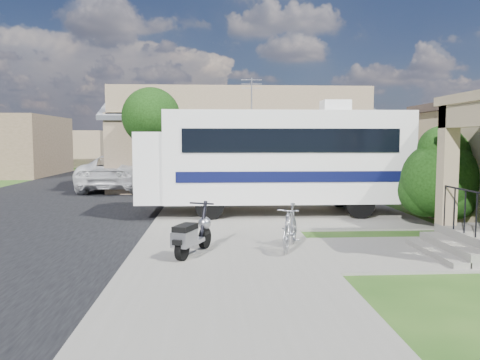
{
  "coord_description": "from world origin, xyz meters",
  "views": [
    {
      "loc": [
        -1.25,
        -10.59,
        2.45
      ],
      "look_at": [
        -0.5,
        2.5,
        1.3
      ],
      "focal_mm": 35.0,
      "sensor_mm": 36.0,
      "label": 1
    }
  ],
  "objects": [
    {
      "name": "street_tree_a",
      "position": [
        -3.7,
        9.05,
        3.25
      ],
      "size": [
        2.44,
        2.4,
        4.58
      ],
      "color": "black",
      "rests_on": "ground"
    },
    {
      "name": "street_tree_b",
      "position": [
        -3.7,
        19.05,
        3.39
      ],
      "size": [
        2.44,
        2.4,
        4.73
      ],
      "color": "black",
      "rests_on": "ground"
    },
    {
      "name": "pickup_truck",
      "position": [
        -5.72,
        12.44,
        0.86
      ],
      "size": [
        3.25,
        6.35,
        1.72
      ],
      "primitive_type": "imported",
      "rotation": [
        0.0,
        0.0,
        3.08
      ],
      "color": "silver",
      "rests_on": "ground"
    },
    {
      "name": "street_slab",
      "position": [
        -7.5,
        10.0,
        0.01
      ],
      "size": [
        9.0,
        80.0,
        0.02
      ],
      "primitive_type": "cube",
      "color": "black",
      "rests_on": "ground"
    },
    {
      "name": "scooter",
      "position": [
        -1.7,
        -1.08,
        0.47
      ],
      "size": [
        0.86,
        1.52,
        1.05
      ],
      "rotation": [
        0.0,
        0.0,
        -0.4
      ],
      "color": "black",
      "rests_on": "ground"
    },
    {
      "name": "shrub",
      "position": [
        4.95,
        1.74,
        1.44
      ],
      "size": [
        2.29,
        2.18,
        2.81
      ],
      "color": "black",
      "rests_on": "ground"
    },
    {
      "name": "van",
      "position": [
        -6.41,
        20.37,
        0.86
      ],
      "size": [
        3.25,
        6.22,
        1.72
      ],
      "primitive_type": "imported",
      "rotation": [
        0.0,
        0.0,
        -0.15
      ],
      "color": "silver",
      "rests_on": "ground"
    },
    {
      "name": "street_tree_c",
      "position": [
        -3.7,
        28.05,
        3.1
      ],
      "size": [
        2.44,
        2.4,
        4.42
      ],
      "color": "black",
      "rests_on": "ground"
    },
    {
      "name": "walk_slab",
      "position": [
        3.0,
        -1.0,
        0.03
      ],
      "size": [
        4.0,
        3.0,
        0.05
      ],
      "primitive_type": "cube",
      "color": "slate",
      "rests_on": "ground"
    },
    {
      "name": "garden_hose",
      "position": [
        3.7,
        -0.58,
        0.08
      ],
      "size": [
        0.35,
        0.35,
        0.16
      ],
      "primitive_type": "cylinder",
      "color": "#115925",
      "rests_on": "ground"
    },
    {
      "name": "sidewalk_slab",
      "position": [
        -1.0,
        10.0,
        0.03
      ],
      "size": [
        4.0,
        80.0,
        0.06
      ],
      "primitive_type": "cube",
      "color": "slate",
      "rests_on": "ground"
    },
    {
      "name": "ground",
      "position": [
        0.0,
        0.0,
        0.0
      ],
      "size": [
        120.0,
        120.0,
        0.0
      ],
      "primitive_type": "plane",
      "color": "#1B4011"
    },
    {
      "name": "bicycle",
      "position": [
        0.41,
        -0.65,
        0.49
      ],
      "size": [
        0.96,
        1.68,
        0.97
      ],
      "primitive_type": "imported",
      "rotation": [
        0.0,
        0.0,
        -0.33
      ],
      "color": "#929299",
      "rests_on": "ground"
    },
    {
      "name": "distant_bldg_near",
      "position": [
        -15.0,
        34.0,
        1.6
      ],
      "size": [
        8.0,
        7.0,
        3.2
      ],
      "primitive_type": "cube",
      "color": "#7F654F",
      "rests_on": "ground"
    },
    {
      "name": "motorhome",
      "position": [
        0.75,
        4.45,
        1.86
      ],
      "size": [
        8.48,
        2.8,
        4.34
      ],
      "rotation": [
        0.0,
        0.0,
        -0.0
      ],
      "color": "silver",
      "rests_on": "ground"
    },
    {
      "name": "driveway_slab",
      "position": [
        1.5,
        4.5,
        0.03
      ],
      "size": [
        7.0,
        6.0,
        0.05
      ],
      "primitive_type": "cube",
      "color": "slate",
      "rests_on": "ground"
    },
    {
      "name": "warehouse",
      "position": [
        0.0,
        13.97,
        1.99
      ],
      "size": [
        12.5,
        8.4,
        5.04
      ],
      "color": "#7F654F",
      "rests_on": "ground"
    }
  ]
}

